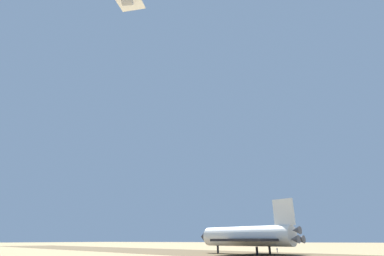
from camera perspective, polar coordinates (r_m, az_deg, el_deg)
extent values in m
plane|color=tan|center=(98.96, 7.64, -24.06)|extent=(1200.00, 1200.00, 0.00)
cube|color=brown|center=(98.73, 11.15, -23.86)|extent=(432.24, 177.05, 0.02)
cylinder|color=white|center=(98.65, 10.91, -20.74)|extent=(32.30, 15.54, 6.00)
cone|color=black|center=(109.88, 2.62, -21.16)|extent=(5.56, 6.65, 5.70)
ellipsoid|color=white|center=(106.61, 4.72, -20.20)|extent=(7.32, 5.77, 2.40)
cube|color=black|center=(96.43, 13.06, -21.28)|extent=(24.50, 28.37, 0.70)
cube|color=white|center=(91.76, 18.08, -15.90)|extent=(6.27, 2.54, 7.60)
cone|color=#595960|center=(90.03, 20.38, -18.87)|extent=(2.96, 2.83, 2.20)
cone|color=#595960|center=(91.44, 21.05, -20.33)|extent=(2.96, 2.83, 2.20)
cone|color=#595960|center=(88.55, 20.11, -20.44)|extent=(2.96, 2.83, 2.20)
cylinder|color=black|center=(105.96, 5.28, -23.34)|extent=(0.70, 0.70, 2.40)
cylinder|color=black|center=(98.49, 15.50, -22.83)|extent=(0.70, 0.70, 2.40)
cylinder|color=black|center=(92.36, 13.05, -23.15)|extent=(0.70, 0.70, 2.40)
cylinder|color=gray|center=(147.23, -12.98, 23.66)|extent=(5.74, 4.58, 3.00)
cylinder|color=silver|center=(114.08, 16.99, -22.85)|extent=(0.17, 0.17, 0.85)
cylinder|color=silver|center=(114.03, 16.88, -22.86)|extent=(0.17, 0.17, 0.85)
cube|color=silver|center=(114.04, 16.89, -22.48)|extent=(0.46, 0.38, 0.62)
sphere|color=tan|center=(114.03, 16.87, -22.26)|extent=(0.23, 0.23, 0.23)
cylinder|color=silver|center=(114.10, 17.03, -22.45)|extent=(0.11, 0.11, 0.56)
cylinder|color=silver|center=(113.97, 16.75, -22.48)|extent=(0.11, 0.11, 0.56)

